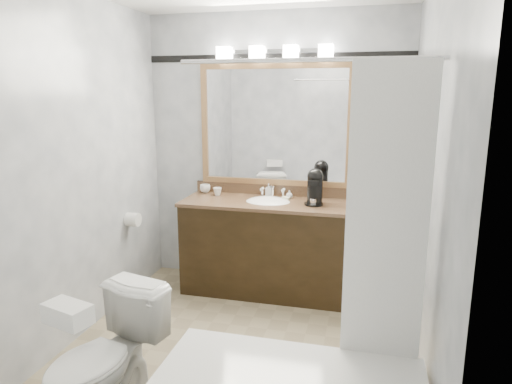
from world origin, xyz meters
TOP-DOWN VIEW (x-y plane):
  - room at (0.00, 0.00)m, footprint 2.42×2.62m
  - vanity at (0.00, 1.02)m, footprint 1.53×0.58m
  - mirror at (0.00, 1.28)m, footprint 1.40×0.04m
  - vanity_light_bar at (0.00, 1.23)m, footprint 1.02×0.14m
  - accent_stripe at (0.00, 1.29)m, footprint 2.40×0.01m
  - tp_roll at (-1.14, 0.66)m, footprint 0.11×0.12m
  - toilet at (-0.49, -0.87)m, footprint 0.57×0.79m
  - tissue_box at (-0.49, -1.12)m, footprint 0.26×0.18m
  - coffee_maker at (0.41, 1.02)m, footprint 0.16×0.20m
  - cup_left at (-0.66, 1.22)m, footprint 0.11×0.11m
  - cup_right at (-0.51, 1.14)m, footprint 0.10×0.10m
  - soap_bottle_a at (-0.04, 1.23)m, footprint 0.05×0.05m
  - soap_bottle_b at (0.16, 1.17)m, footprint 0.08×0.08m
  - soap_bar at (0.14, 1.13)m, footprint 0.08×0.06m

SIDE VIEW (x-z plane):
  - toilet at x=-0.49m, z-range 0.00..0.73m
  - vanity at x=0.00m, z-range -0.04..0.93m
  - tp_roll at x=-1.14m, z-range 0.64..0.76m
  - tissue_box at x=-0.49m, z-range 0.73..0.82m
  - soap_bar at x=0.14m, z-range 0.85..0.87m
  - cup_right at x=-0.51m, z-range 0.85..0.92m
  - soap_bottle_b at x=0.16m, z-range 0.85..0.93m
  - cup_left at x=-0.66m, z-range 0.85..0.93m
  - soap_bottle_a at x=-0.04m, z-range 0.85..0.97m
  - coffee_maker at x=0.41m, z-range 0.85..1.16m
  - room at x=0.00m, z-range -0.01..2.51m
  - mirror at x=0.00m, z-range 0.95..2.05m
  - accent_stripe at x=0.00m, z-range 2.07..2.13m
  - vanity_light_bar at x=0.00m, z-range 2.07..2.19m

